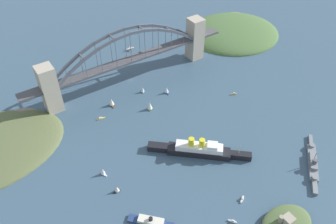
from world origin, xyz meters
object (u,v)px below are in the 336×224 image
Objects in this scene: small_boat_3 at (232,221)px; small_boat_6 at (112,102)px; fort_island_mid_harbor at (286,224)px; harbor_ferry_steamer at (151,221)px; ocean_liner at (199,150)px; small_boat_8 at (242,199)px; small_boat_0 at (103,171)px; harbor_arch_bridge at (129,60)px; naval_cruiser at (313,162)px; small_boat_4 at (150,106)px; seaplane_taxiing_near_bridge at (130,49)px; small_boat_2 at (143,90)px; small_boat_1 at (234,94)px; small_boat_5 at (101,118)px; small_boat_9 at (117,189)px; small_boat_7 at (167,90)px.

small_boat_3 is 181.22m from small_boat_6.
small_boat_6 is at bearing -77.48° from fort_island_mid_harbor.
ocean_liner is at bearing -153.81° from harbor_ferry_steamer.
small_boat_6 is (35.73, -108.57, -0.85)m from ocean_liner.
ocean_liner is 11.23× the size of small_boat_8.
harbor_arch_bridge is at bearing -129.03° from small_boat_0.
harbor_arch_bridge is at bearing -70.03° from naval_cruiser.
small_boat_4 reaches higher than small_boat_8.
small_boat_8 is (37.29, 259.33, -0.97)m from seaplane_taxiing_near_bridge.
seaplane_taxiing_near_bridge is 94.15m from small_boat_2.
small_boat_0 reaches higher than small_boat_2.
small_boat_1 is 1.00× the size of small_boat_8.
small_boat_5 is 1.31× the size of small_boat_9.
fort_island_mid_harbor is 204.18m from small_boat_5.
ocean_liner is at bearing -90.71° from small_boat_8.
small_boat_0 is 96.36m from small_boat_4.
ocean_liner is 75.22m from small_boat_3.
small_boat_6 reaches higher than small_boat_9.
small_boat_6 is (-39.58, -145.62, 2.53)m from harbor_ferry_steamer.
small_boat_7 is 141.67m from small_boat_9.
ocean_liner is 104.37m from naval_cruiser.
small_boat_3 is at bearing 94.60° from small_boat_6.
naval_cruiser reaches higher than seaplane_taxiing_near_bridge.
small_boat_0 is (121.69, 170.91, 1.87)m from seaplane_taxiing_near_bridge.
ocean_liner is 8.53× the size of small_boat_5.
small_boat_0 is 23.49m from small_boat_9.
seaplane_taxiing_near_bridge is at bearing -70.93° from small_boat_1.
harbor_arch_bridge is at bearing -123.24° from small_boat_9.
small_boat_6 is (31.33, -28.65, -0.11)m from small_boat_4.
small_boat_7 is at bearing -99.94° from small_boat_8.
fort_island_mid_harbor is 166.51m from small_boat_1.
small_boat_6 is at bearing -85.40° from small_boat_3.
small_boat_6 is 173.22m from small_boat_8.
seaplane_taxiing_near_bridge is at bearing -95.08° from fort_island_mid_harbor.
seaplane_taxiing_near_bridge reaches higher than small_boat_1.
fort_island_mid_harbor is at bearing 91.63° from small_boat_2.
harbor_arch_bridge is at bearing -144.59° from small_boat_5.
naval_cruiser reaches higher than fort_island_mid_harbor.
small_boat_1 is at bearing 162.16° from small_boat_5.
small_boat_5 is (51.09, -15.23, -3.97)m from small_boat_4.
small_boat_9 is (-1.77, 23.42, -0.50)m from small_boat_0.
ocean_liner is 12.70× the size of small_boat_3.
small_boat_0 is at bearing 7.09° from small_boat_1.
small_boat_9 is at bearing -50.70° from small_boat_3.
small_boat_5 is at bearing -17.84° from small_boat_1.
small_boat_2 is (-79.58, -146.90, 1.52)m from harbor_ferry_steamer.
naval_cruiser reaches higher than small_boat_7.
small_boat_4 is at bearing -18.52° from small_boat_1.
small_boat_2 is 170.99m from small_boat_8.
small_boat_6 is at bearing 51.15° from seaplane_taxiing_near_bridge.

